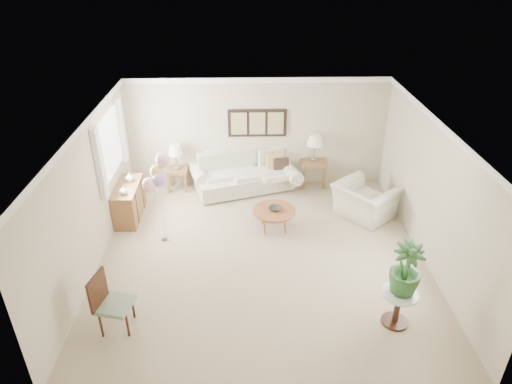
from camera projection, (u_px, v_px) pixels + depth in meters
ground_plane at (262, 256)px, 8.58m from camera, size 6.00×6.00×0.00m
room_shell at (256, 177)px, 7.87m from camera, size 6.04×6.04×2.60m
wall_art_triptych at (257, 123)px, 10.43m from camera, size 1.35×0.06×0.65m
sofa at (245, 175)px, 10.76m from camera, size 2.73×1.56×0.91m
end_table_left at (177, 172)px, 10.70m from camera, size 0.49×0.45×0.54m
end_table_right at (313, 164)px, 10.85m from camera, size 0.60×0.54×0.65m
lamp_left at (175, 151)px, 10.43m from camera, size 0.34×0.34×0.61m
lamp_right at (315, 141)px, 10.56m from camera, size 0.36×0.36×0.64m
coffee_table at (274, 211)px, 9.22m from camera, size 0.87×0.87×0.44m
decor_bowl at (275, 209)px, 9.19m from camera, size 0.33×0.33×0.06m
armchair at (364, 201)px, 9.67m from camera, size 1.48×1.50×0.74m
side_table at (399, 300)px, 6.87m from camera, size 0.55×0.55×0.60m
potted_plant at (406, 269)px, 6.61m from camera, size 0.52×0.52×0.85m
accent_chair at (109, 301)px, 6.76m from camera, size 0.58×0.58×0.99m
credenza at (129, 201)px, 9.65m from camera, size 0.46×1.20×0.74m
vase_white at (123, 190)px, 9.13m from camera, size 0.21×0.21×0.18m
vase_sage at (130, 177)px, 9.62m from camera, size 0.24×0.24×0.19m
balloon_cluster at (157, 175)px, 8.37m from camera, size 0.53×0.42×1.86m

